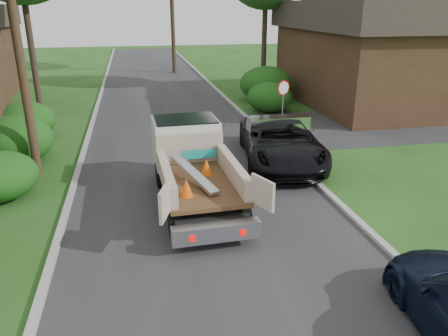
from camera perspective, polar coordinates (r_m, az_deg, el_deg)
ground at (r=12.53m, az=-1.79°, el=-7.13°), size 120.00×120.00×0.00m
road at (r=21.81m, az=-6.44°, el=4.90°), size 8.00×90.00×0.02m
side_street at (r=24.99m, az=22.49°, el=5.46°), size 16.00×7.00×0.02m
curb_left at (r=21.83m, az=-17.23°, el=4.26°), size 0.20×90.00×0.12m
curb_right at (r=22.53m, az=4.03°, el=5.62°), size 0.20×90.00×0.12m
stop_sign at (r=21.55m, az=7.73°, el=9.49°), size 0.71×0.32×2.48m
utility_pole at (r=16.34m, az=-25.59°, el=16.36°), size 2.42×1.25×10.00m
house_right at (r=29.17m, az=19.55°, el=14.11°), size 9.72×12.96×6.20m
hedge_left_a at (r=15.44m, az=-27.27°, el=-0.96°), size 2.34×2.34×1.53m
hedge_left_b at (r=18.69m, az=-25.67°, el=3.30°), size 2.86×2.86×1.87m
hedge_left_c at (r=22.07m, az=-24.45°, el=5.64°), size 2.60×2.60×1.70m
hedge_right_a at (r=25.63m, az=5.96°, el=9.19°), size 2.60×2.60×1.70m
hedge_right_b at (r=28.61m, az=5.51°, el=10.89°), size 3.38×3.38×2.21m
flatbed_truck at (r=13.98m, az=-4.33°, el=1.33°), size 2.81×6.05×2.27m
black_pickup at (r=17.12m, az=7.44°, el=3.47°), size 3.79×6.51×1.70m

